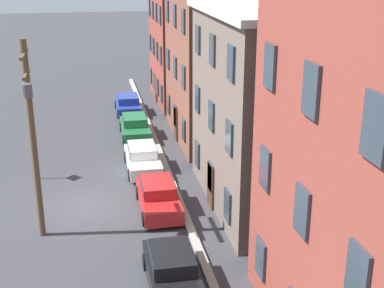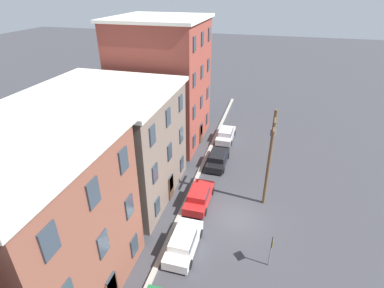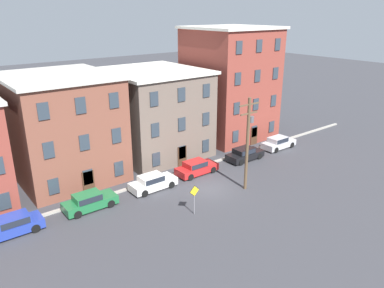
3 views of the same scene
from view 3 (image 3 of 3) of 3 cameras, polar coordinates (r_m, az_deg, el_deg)
ground_plane at (r=35.18m, az=2.69°, el=-6.80°), size 200.00×200.00×0.00m
kerb_strip at (r=38.34m, az=-1.68°, el=-4.32°), size 56.00×0.36×0.16m
apartment_midblock at (r=38.26m, az=-19.11°, el=2.51°), size 9.68×10.85×10.14m
apartment_far at (r=42.78m, az=-5.89°, el=4.88°), size 10.22×11.23×9.58m
apartment_annex at (r=48.30m, az=5.78°, el=9.21°), size 10.04×9.60×13.87m
car_blue at (r=31.25m, az=-25.72°, el=-11.03°), size 4.40×1.92×1.43m
car_green at (r=32.61m, az=-15.39°, el=-8.34°), size 4.40×1.92×1.43m
car_white at (r=34.91m, az=-6.05°, el=-5.75°), size 4.40×1.92×1.43m
car_red at (r=37.85m, az=0.65°, el=-3.53°), size 4.40×1.92×1.43m
car_black at (r=41.73m, az=8.01°, el=-1.46°), size 4.40×1.92×1.43m
car_silver at (r=46.01m, az=13.01°, el=0.25°), size 4.40×1.92×1.43m
caution_sign at (r=30.25m, az=0.37°, el=-7.81°), size 0.95×0.08×2.58m
utility_pole at (r=33.67m, az=8.52°, el=0.73°), size 2.40×0.44×8.64m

